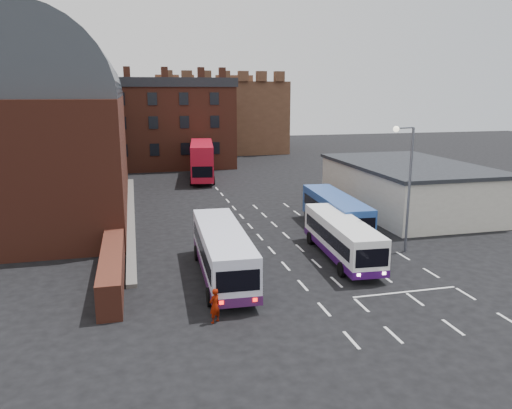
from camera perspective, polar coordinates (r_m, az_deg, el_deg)
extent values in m
plane|color=black|center=(28.76, 4.84, -8.61)|extent=(180.00, 180.00, 0.00)
cube|color=#602B1E|center=(47.13, -22.14, 5.21)|extent=(12.00, 28.00, 10.00)
cylinder|color=#1E2328|center=(46.80, -22.66, 11.28)|extent=(12.00, 26.00, 12.00)
cube|color=#602B1E|center=(28.99, -16.11, -7.02)|extent=(1.20, 10.00, 1.80)
cube|color=beige|center=(46.70, 16.94, 1.81)|extent=(10.00, 16.00, 4.00)
cube|color=#282B30|center=(46.36, 17.11, 4.35)|extent=(10.40, 16.40, 0.30)
cube|color=brown|center=(71.54, -11.80, 8.59)|extent=(22.00, 10.00, 11.00)
cube|color=brown|center=(92.60, -4.79, 10.04)|extent=(22.00, 22.00, 12.00)
cube|color=white|center=(28.56, -3.85, -5.20)|extent=(2.76, 10.55, 2.38)
cube|color=black|center=(28.52, -3.86, -4.93)|extent=(2.78, 9.35, 0.86)
cylinder|color=black|center=(31.96, -6.78, -5.52)|extent=(0.30, 0.96, 0.95)
cylinder|color=black|center=(25.40, -5.33, -10.46)|extent=(0.30, 0.96, 0.95)
cylinder|color=black|center=(32.23, -2.55, -5.28)|extent=(0.30, 0.96, 0.95)
cylinder|color=black|center=(25.74, 0.02, -10.08)|extent=(0.30, 0.96, 0.95)
cube|color=white|center=(32.18, 9.79, -3.57)|extent=(2.73, 9.61, 2.16)
cube|color=black|center=(32.14, 9.79, -3.34)|extent=(2.72, 8.41, 0.78)
cylinder|color=black|center=(30.25, 13.61, -6.97)|extent=(0.29, 0.88, 0.86)
cylinder|color=black|center=(35.87, 9.51, -3.63)|extent=(0.29, 0.88, 0.86)
cylinder|color=black|center=(29.46, 9.73, -7.33)|extent=(0.29, 0.88, 0.86)
cylinder|color=black|center=(35.21, 6.20, -3.84)|extent=(0.29, 0.88, 0.86)
cube|color=#274D9B|center=(38.43, 9.06, -0.71)|extent=(2.82, 10.12, 2.28)
cube|color=black|center=(38.40, 9.07, -0.51)|extent=(2.81, 8.93, 0.82)
cylinder|color=black|center=(36.27, 12.38, -3.53)|extent=(0.30, 0.92, 0.91)
cylinder|color=black|center=(42.32, 8.85, -1.03)|extent=(0.30, 0.92, 0.91)
cylinder|color=black|center=(35.46, 8.99, -3.77)|extent=(0.30, 0.92, 0.91)
cylinder|color=black|center=(41.63, 5.89, -1.18)|extent=(0.30, 0.92, 0.91)
cube|color=red|center=(60.40, -6.20, 5.17)|extent=(3.98, 11.41, 3.96)
cube|color=black|center=(60.48, -6.19, 4.64)|extent=(3.88, 10.23, 0.91)
cylinder|color=black|center=(57.21, -4.86, 2.76)|extent=(0.42, 1.04, 1.02)
cylinder|color=black|center=(64.62, -5.05, 3.92)|extent=(0.42, 1.04, 1.02)
cylinder|color=black|center=(57.20, -7.41, 2.69)|extent=(0.42, 1.04, 1.02)
cylinder|color=black|center=(64.62, -7.31, 3.86)|extent=(0.42, 1.04, 1.02)
cylinder|color=#585B65|center=(33.96, 17.10, 1.45)|extent=(0.16, 0.16, 8.25)
cylinder|color=#585B65|center=(32.92, 16.67, 8.40)|extent=(1.43, 0.43, 0.10)
sphere|color=#FFF2CC|center=(32.43, 15.73, 8.30)|extent=(0.37, 0.37, 0.37)
imported|color=#731202|center=(23.54, -4.75, -11.45)|extent=(0.73, 0.67, 1.66)
imported|color=tan|center=(25.04, -4.42, -9.92)|extent=(0.99, 0.89, 1.66)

